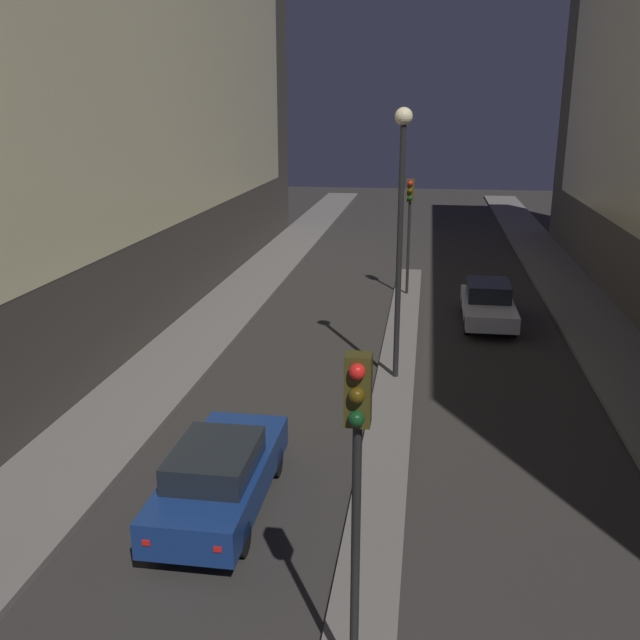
{
  "coord_description": "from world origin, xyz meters",
  "views": [
    {
      "loc": [
        0.74,
        -5.0,
        7.7
      ],
      "look_at": [
        -2.85,
        18.72,
        0.5
      ],
      "focal_mm": 40.0,
      "sensor_mm": 36.0,
      "label": 1
    }
  ],
  "objects_px": {
    "street_lamp": "(401,205)",
    "car_left_lane": "(220,475)",
    "traffic_light_near": "(357,453)",
    "car_right_lane": "(488,303)",
    "traffic_light_mid": "(410,211)"
  },
  "relations": [
    {
      "from": "street_lamp",
      "to": "car_left_lane",
      "type": "bearing_deg",
      "value": -112.08
    },
    {
      "from": "street_lamp",
      "to": "car_left_lane",
      "type": "xyz_separation_m",
      "value": [
        -3.08,
        -7.59,
        -4.34
      ]
    },
    {
      "from": "traffic_light_near",
      "to": "street_lamp",
      "type": "distance_m",
      "value": 11.85
    },
    {
      "from": "street_lamp",
      "to": "car_right_lane",
      "type": "bearing_deg",
      "value": 64.01
    },
    {
      "from": "street_lamp",
      "to": "car_left_lane",
      "type": "relative_size",
      "value": 1.61
    },
    {
      "from": "street_lamp",
      "to": "car_right_lane",
      "type": "distance_m",
      "value": 8.27
    },
    {
      "from": "traffic_light_near",
      "to": "car_left_lane",
      "type": "distance_m",
      "value": 5.91
    },
    {
      "from": "traffic_light_mid",
      "to": "street_lamp",
      "type": "bearing_deg",
      "value": -90.0
    },
    {
      "from": "car_left_lane",
      "to": "car_right_lane",
      "type": "relative_size",
      "value": 1.01
    },
    {
      "from": "traffic_light_near",
      "to": "car_right_lane",
      "type": "relative_size",
      "value": 1.02
    },
    {
      "from": "traffic_light_mid",
      "to": "car_left_lane",
      "type": "height_order",
      "value": "traffic_light_mid"
    },
    {
      "from": "traffic_light_near",
      "to": "car_left_lane",
      "type": "xyz_separation_m",
      "value": [
        -3.08,
        4.16,
        -2.84
      ]
    },
    {
      "from": "traffic_light_mid",
      "to": "street_lamp",
      "type": "relative_size",
      "value": 0.63
    },
    {
      "from": "traffic_light_near",
      "to": "car_right_lane",
      "type": "distance_m",
      "value": 18.55
    },
    {
      "from": "traffic_light_near",
      "to": "traffic_light_mid",
      "type": "distance_m",
      "value": 21.48
    }
  ]
}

